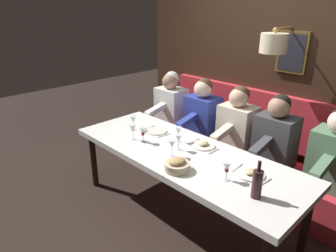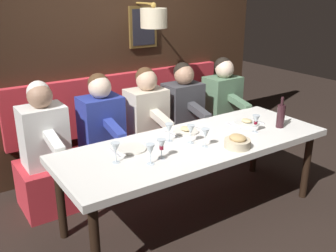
# 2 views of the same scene
# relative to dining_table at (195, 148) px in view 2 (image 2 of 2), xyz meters

# --- Properties ---
(ground_plane) EXTENTS (12.00, 12.00, 0.00)m
(ground_plane) POSITION_rel_dining_table_xyz_m (0.00, 0.00, -0.68)
(ground_plane) COLOR black
(dining_table) EXTENTS (0.90, 2.44, 0.74)m
(dining_table) POSITION_rel_dining_table_xyz_m (0.00, 0.00, 0.00)
(dining_table) COLOR silver
(dining_table) RESTS_ON ground_plane
(banquette_bench) EXTENTS (0.52, 2.64, 0.45)m
(banquette_bench) POSITION_rel_dining_table_xyz_m (0.89, 0.00, -0.45)
(banquette_bench) COLOR red
(banquette_bench) RESTS_ON ground_plane
(back_wall_panel) EXTENTS (0.59, 3.84, 2.90)m
(back_wall_panel) POSITION_rel_dining_table_xyz_m (1.46, -0.00, 0.69)
(back_wall_panel) COLOR #382316
(back_wall_panel) RESTS_ON ground_plane
(diner_nearest) EXTENTS (0.60, 0.40, 0.79)m
(diner_nearest) POSITION_rel_dining_table_xyz_m (0.88, -1.08, 0.14)
(diner_nearest) COLOR #567A5B
(diner_nearest) RESTS_ON banquette_bench
(diner_near) EXTENTS (0.60, 0.40, 0.79)m
(diner_near) POSITION_rel_dining_table_xyz_m (0.88, -0.50, 0.14)
(diner_near) COLOR #3D3D42
(diner_near) RESTS_ON banquette_bench
(diner_middle) EXTENTS (0.60, 0.40, 0.79)m
(diner_middle) POSITION_rel_dining_table_xyz_m (0.88, -0.03, 0.14)
(diner_middle) COLOR beige
(diner_middle) RESTS_ON banquette_bench
(diner_far) EXTENTS (0.60, 0.40, 0.79)m
(diner_far) POSITION_rel_dining_table_xyz_m (0.88, 0.49, 0.14)
(diner_far) COLOR #283893
(diner_far) RESTS_ON banquette_bench
(diner_farthest) EXTENTS (0.60, 0.40, 0.79)m
(diner_farthest) POSITION_rel_dining_table_xyz_m (0.88, 1.05, 0.14)
(diner_farthest) COLOR white
(diner_farthest) RESTS_ON banquette_bench
(place_setting_0) EXTENTS (0.24, 0.31, 0.05)m
(place_setting_0) POSITION_rel_dining_table_xyz_m (0.24, -0.07, 0.08)
(place_setting_0) COLOR silver
(place_setting_0) RESTS_ON dining_table
(place_setting_1) EXTENTS (0.24, 0.31, 0.01)m
(place_setting_1) POSITION_rel_dining_table_xyz_m (0.15, 0.55, 0.07)
(place_setting_1) COLOR silver
(place_setting_1) RESTS_ON dining_table
(place_setting_2) EXTENTS (0.24, 0.32, 0.05)m
(place_setting_2) POSITION_rel_dining_table_xyz_m (0.09, -0.70, 0.08)
(place_setting_2) COLOR silver
(place_setting_2) RESTS_ON dining_table
(wine_glass_0) EXTENTS (0.07, 0.07, 0.16)m
(wine_glass_0) POSITION_rel_dining_table_xyz_m (-0.14, 0.01, 0.18)
(wine_glass_0) COLOR silver
(wine_glass_0) RESTS_ON dining_table
(wine_glass_1) EXTENTS (0.07, 0.07, 0.16)m
(wine_glass_1) POSITION_rel_dining_table_xyz_m (0.00, 0.77, 0.18)
(wine_glass_1) COLOR silver
(wine_glass_1) RESTS_ON dining_table
(wine_glass_2) EXTENTS (0.07, 0.07, 0.16)m
(wine_glass_2) POSITION_rel_dining_table_xyz_m (-0.17, 0.56, 0.18)
(wine_glass_2) COLOR silver
(wine_glass_2) RESTS_ON dining_table
(wine_glass_3) EXTENTS (0.07, 0.07, 0.16)m
(wine_glass_3) POSITION_rel_dining_table_xyz_m (-0.00, 0.06, 0.18)
(wine_glass_3) COLOR silver
(wine_glass_3) RESTS_ON dining_table
(wine_glass_4) EXTENTS (0.07, 0.07, 0.16)m
(wine_glass_4) POSITION_rel_dining_table_xyz_m (-0.12, -0.60, 0.18)
(wine_glass_4) COLOR silver
(wine_glass_4) RESTS_ON dining_table
(wine_glass_5) EXTENTS (0.07, 0.07, 0.16)m
(wine_glass_5) POSITION_rel_dining_table_xyz_m (0.13, 0.19, 0.18)
(wine_glass_5) COLOR silver
(wine_glass_5) RESTS_ON dining_table
(wine_glass_6) EXTENTS (0.07, 0.07, 0.16)m
(wine_glass_6) POSITION_rel_dining_table_xyz_m (-0.13, 0.44, 0.18)
(wine_glass_6) COLOR silver
(wine_glass_6) RESTS_ON dining_table
(wine_bottle) EXTENTS (0.08, 0.08, 0.30)m
(wine_bottle) POSITION_rel_dining_table_xyz_m (-0.16, -0.89, 0.18)
(wine_bottle) COLOR #33191E
(wine_bottle) RESTS_ON dining_table
(bread_bowl) EXTENTS (0.22, 0.22, 0.12)m
(bread_bowl) POSITION_rel_dining_table_xyz_m (-0.30, -0.21, 0.11)
(bread_bowl) COLOR beige
(bread_bowl) RESTS_ON dining_table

